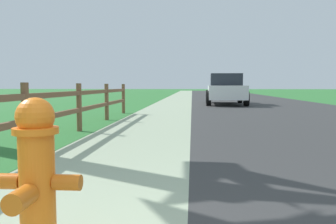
{
  "coord_description": "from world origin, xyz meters",
  "views": [
    {
      "loc": [
        0.03,
        -0.66,
        0.98
      ],
      "look_at": [
        -0.45,
        6.1,
        0.45
      ],
      "focal_mm": 36.71,
      "sensor_mm": 36.0,
      "label": 1
    }
  ],
  "objects": [
    {
      "name": "curb_concrete",
      "position": [
        -3.0,
        27.0,
        0.0
      ],
      "size": [
        6.0,
        66.0,
        0.01
      ],
      "primitive_type": "cube",
      "color": "#A1B090",
      "rests_on": "ground"
    },
    {
      "name": "fire_hydrant",
      "position": [
        -0.83,
        1.13,
        0.47
      ],
      "size": [
        0.49,
        0.41,
        0.91
      ],
      "color": "orange",
      "rests_on": "ground"
    },
    {
      "name": "grass_verge",
      "position": [
        -4.5,
        27.0,
        0.01
      ],
      "size": [
        5.0,
        66.0,
        0.0
      ],
      "primitive_type": "cube",
      "color": "#2F7533",
      "rests_on": "ground"
    },
    {
      "name": "parked_suv_white",
      "position": [
        1.73,
        17.09,
        0.76
      ],
      "size": [
        2.08,
        4.63,
        1.56
      ],
      "color": "white",
      "rests_on": "ground"
    },
    {
      "name": "road_asphalt",
      "position": [
        3.5,
        27.0,
        0.0
      ],
      "size": [
        7.0,
        66.0,
        0.01
      ],
      "primitive_type": "cube",
      "color": "#353535",
      "rests_on": "ground"
    },
    {
      "name": "rail_fence",
      "position": [
        -2.34,
        5.21,
        0.59
      ],
      "size": [
        0.11,
        11.76,
        1.02
      ],
      "color": "brown",
      "rests_on": "ground"
    },
    {
      "name": "ground_plane",
      "position": [
        0.0,
        25.0,
        0.0
      ],
      "size": [
        120.0,
        120.0,
        0.0
      ],
      "primitive_type": "plane",
      "color": "#2F7533"
    }
  ]
}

